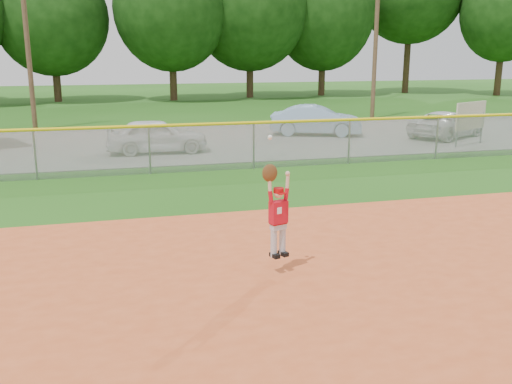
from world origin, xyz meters
TOP-DOWN VIEW (x-y plane):
  - ground at (0.00, 0.00)m, footprint 120.00×120.00m
  - parking_strip at (0.00, 16.00)m, footprint 44.00×10.00m
  - car_white_a at (-2.79, 13.67)m, footprint 3.75×1.56m
  - car_blue at (4.56, 16.47)m, footprint 4.29×2.85m
  - car_white_b at (9.94, 14.46)m, footprint 4.46×3.63m
  - sponsor_sign at (9.56, 12.26)m, footprint 1.85×0.84m
  - outfield_fence at (0.00, 10.00)m, footprint 40.06×0.10m
  - power_lines at (1.00, 22.00)m, footprint 19.40×0.24m
  - ballplayer at (-1.86, 1.10)m, footprint 0.53×0.29m

SIDE VIEW (x-z plane):
  - ground at x=0.00m, z-range 0.00..0.00m
  - parking_strip at x=0.00m, z-range 0.00..0.03m
  - car_white_b at x=9.94m, z-range 0.03..1.16m
  - car_white_a at x=-2.79m, z-range 0.03..1.30m
  - car_blue at x=4.56m, z-range 0.03..1.37m
  - outfield_fence at x=0.00m, z-range 0.11..1.66m
  - ballplayer at x=-1.86m, z-range 0.09..2.19m
  - sponsor_sign at x=9.56m, z-range 0.28..2.05m
  - power_lines at x=1.00m, z-range 0.18..9.18m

